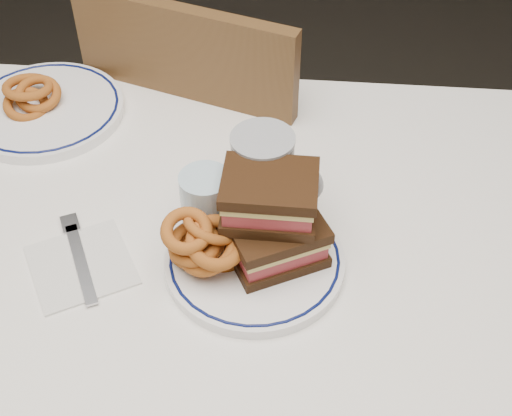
# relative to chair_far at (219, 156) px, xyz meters

# --- Properties ---
(dining_table) EXTENTS (1.27, 0.87, 0.75)m
(dining_table) POSITION_rel_chair_far_xyz_m (-0.05, -0.48, 0.14)
(dining_table) COLOR white
(dining_table) RESTS_ON floor
(chair_far) EXTENTS (0.54, 0.54, 0.93)m
(chair_far) POSITION_rel_chair_far_xyz_m (0.00, 0.00, 0.00)
(chair_far) COLOR #402614
(chair_far) RESTS_ON floor
(main_plate) EXTENTS (0.26, 0.26, 0.02)m
(main_plate) POSITION_rel_chair_far_xyz_m (0.13, -0.52, 0.26)
(main_plate) COLOR white
(main_plate) RESTS_ON dining_table
(reuben_sandwich) EXTENTS (0.16, 0.15, 0.13)m
(reuben_sandwich) POSITION_rel_chair_far_xyz_m (0.15, -0.51, 0.33)
(reuben_sandwich) COLOR black
(reuben_sandwich) RESTS_ON main_plate
(onion_rings_main) EXTENTS (0.12, 0.12, 0.11)m
(onion_rings_main) POSITION_rel_chair_far_xyz_m (0.06, -0.53, 0.30)
(onion_rings_main) COLOR brown
(onion_rings_main) RESTS_ON main_plate
(ketchup_ramekin) EXTENTS (0.05, 0.05, 0.03)m
(ketchup_ramekin) POSITION_rel_chair_far_xyz_m (0.12, -0.43, 0.28)
(ketchup_ramekin) COLOR silver
(ketchup_ramekin) RESTS_ON main_plate
(beer_mug) EXTENTS (0.14, 0.09, 0.15)m
(beer_mug) POSITION_rel_chair_far_xyz_m (0.13, -0.42, 0.32)
(beer_mug) COLOR black
(beer_mug) RESTS_ON dining_table
(water_glass) EXTENTS (0.07, 0.07, 0.12)m
(water_glass) POSITION_rel_chair_far_xyz_m (0.05, -0.47, 0.30)
(water_glass) COLOR #A9C7DA
(water_glass) RESTS_ON dining_table
(far_plate) EXTENTS (0.28, 0.28, 0.02)m
(far_plate) POSITION_rel_chair_far_xyz_m (-0.28, -0.20, 0.26)
(far_plate) COLOR white
(far_plate) RESTS_ON dining_table
(onion_rings_far) EXTENTS (0.11, 0.11, 0.06)m
(onion_rings_far) POSITION_rel_chair_far_xyz_m (-0.30, -0.19, 0.28)
(onion_rings_far) COLOR brown
(onion_rings_far) RESTS_ON far_plate
(napkin_fork) EXTENTS (0.19, 0.19, 0.01)m
(napkin_fork) POSITION_rel_chair_far_xyz_m (-0.12, -0.54, 0.25)
(napkin_fork) COLOR silver
(napkin_fork) RESTS_ON dining_table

